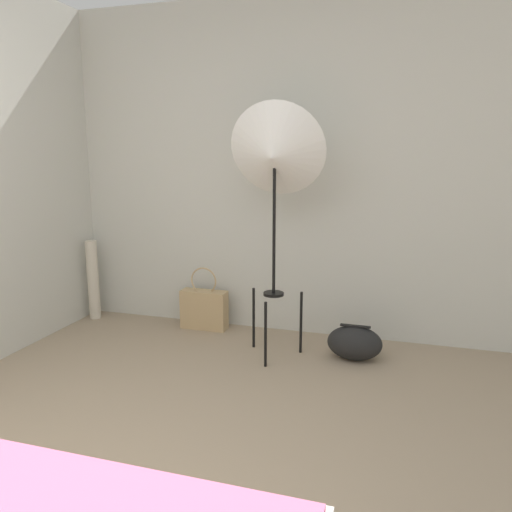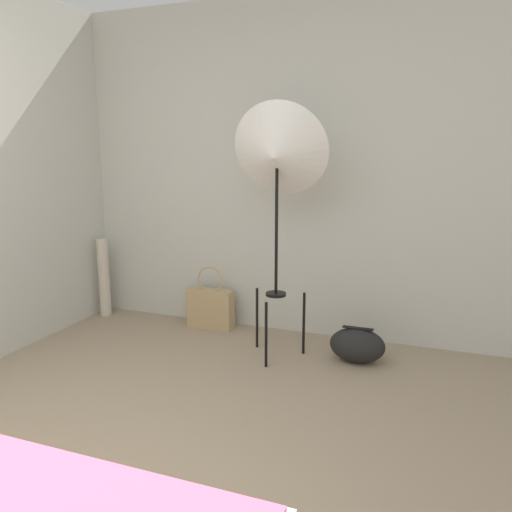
# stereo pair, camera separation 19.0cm
# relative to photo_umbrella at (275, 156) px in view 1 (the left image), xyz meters

# --- Properties ---
(wall_back) EXTENTS (8.00, 0.05, 2.60)m
(wall_back) POSITION_rel_photo_umbrella_xyz_m (-0.31, 0.56, -0.12)
(wall_back) COLOR beige
(wall_back) RESTS_ON ground_plane
(photo_umbrella) EXTENTS (0.67, 0.42, 1.78)m
(photo_umbrella) POSITION_rel_photo_umbrella_xyz_m (0.00, 0.00, 0.00)
(photo_umbrella) COLOR black
(photo_umbrella) RESTS_ON ground_plane
(tote_bag) EXTENTS (0.39, 0.13, 0.52)m
(tote_bag) POSITION_rel_photo_umbrella_xyz_m (-0.70, 0.38, -1.25)
(tote_bag) COLOR tan
(tote_bag) RESTS_ON ground_plane
(duffel_bag) EXTENTS (0.38, 0.24, 0.25)m
(duffel_bag) POSITION_rel_photo_umbrella_xyz_m (0.57, 0.09, -1.29)
(duffel_bag) COLOR black
(duffel_bag) RESTS_ON ground_plane
(paper_roll) EXTENTS (0.10, 0.10, 0.69)m
(paper_roll) POSITION_rel_photo_umbrella_xyz_m (-1.73, 0.35, -1.07)
(paper_roll) COLOR beige
(paper_roll) RESTS_ON ground_plane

